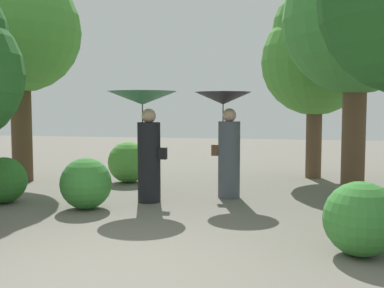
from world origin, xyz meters
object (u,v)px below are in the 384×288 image
(person_right, at_px, (226,128))
(tree_far_back, at_px, (357,6))
(tree_mid_left, at_px, (18,18))
(person_left, at_px, (145,124))
(tree_mid_right, at_px, (316,51))

(person_right, xyz_separation_m, tree_far_back, (2.28, 0.80, 2.21))
(tree_mid_left, xyz_separation_m, tree_far_back, (6.91, -0.08, -0.07))
(tree_far_back, bearing_deg, tree_mid_left, 179.32)
(person_left, xyz_separation_m, tree_far_back, (3.58, 1.47, 2.12))
(tree_mid_left, height_order, tree_far_back, tree_mid_left)
(tree_mid_left, height_order, tree_mid_right, tree_mid_left)
(tree_mid_left, distance_m, tree_far_back, 6.91)
(tree_mid_right, bearing_deg, person_right, -121.30)
(person_left, relative_size, tree_mid_right, 0.43)
(tree_mid_right, relative_size, tree_far_back, 0.85)
(person_left, height_order, person_right, person_right)
(tree_mid_left, relative_size, tree_mid_right, 1.19)
(tree_mid_left, distance_m, tree_mid_right, 6.59)
(person_left, height_order, tree_far_back, tree_far_back)
(person_left, bearing_deg, tree_mid_left, 73.36)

